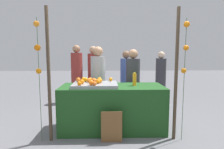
# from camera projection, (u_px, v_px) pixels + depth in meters

# --- Properties ---
(ground_plane) EXTENTS (24.00, 24.00, 0.00)m
(ground_plane) POSITION_uv_depth(u_px,v_px,m) (112.00, 129.00, 3.68)
(ground_plane) COLOR slate
(stall_counter) EXTENTS (1.95, 0.80, 0.86)m
(stall_counter) POSITION_uv_depth(u_px,v_px,m) (112.00, 108.00, 3.63)
(stall_counter) COLOR #1E4C1E
(stall_counter) RESTS_ON ground_plane
(orange_tray) EXTENTS (0.82, 0.63, 0.06)m
(orange_tray) POSITION_uv_depth(u_px,v_px,m) (95.00, 85.00, 3.53)
(orange_tray) COLOR gray
(orange_tray) RESTS_ON stall_counter
(orange_0) EXTENTS (0.08, 0.08, 0.08)m
(orange_0) POSITION_uv_depth(u_px,v_px,m) (98.00, 81.00, 3.47)
(orange_0) COLOR orange
(orange_0) RESTS_ON orange_tray
(orange_1) EXTENTS (0.08, 0.08, 0.08)m
(orange_1) POSITION_uv_depth(u_px,v_px,m) (100.00, 80.00, 3.58)
(orange_1) COLOR orange
(orange_1) RESTS_ON orange_tray
(orange_2) EXTENTS (0.08, 0.08, 0.08)m
(orange_2) POSITION_uv_depth(u_px,v_px,m) (90.00, 79.00, 3.76)
(orange_2) COLOR orange
(orange_2) RESTS_ON orange_tray
(orange_3) EXTENTS (0.09, 0.09, 0.09)m
(orange_3) POSITION_uv_depth(u_px,v_px,m) (78.00, 80.00, 3.67)
(orange_3) COLOR orange
(orange_3) RESTS_ON orange_tray
(orange_4) EXTENTS (0.07, 0.07, 0.07)m
(orange_4) POSITION_uv_depth(u_px,v_px,m) (79.00, 83.00, 3.26)
(orange_4) COLOR orange
(orange_4) RESTS_ON orange_tray
(orange_5) EXTENTS (0.09, 0.09, 0.09)m
(orange_5) POSITION_uv_depth(u_px,v_px,m) (91.00, 83.00, 3.31)
(orange_5) COLOR orange
(orange_5) RESTS_ON orange_tray
(orange_6) EXTENTS (0.07, 0.07, 0.07)m
(orange_6) POSITION_uv_depth(u_px,v_px,m) (111.00, 79.00, 3.78)
(orange_6) COLOR orange
(orange_6) RESTS_ON orange_tray
(orange_7) EXTENTS (0.08, 0.08, 0.08)m
(orange_7) POSITION_uv_depth(u_px,v_px,m) (86.00, 80.00, 3.70)
(orange_7) COLOR orange
(orange_7) RESTS_ON orange_tray
(orange_8) EXTENTS (0.09, 0.09, 0.09)m
(orange_8) POSITION_uv_depth(u_px,v_px,m) (95.00, 81.00, 3.52)
(orange_8) COLOR orange
(orange_8) RESTS_ON orange_tray
(orange_9) EXTENTS (0.07, 0.07, 0.07)m
(orange_9) POSITION_uv_depth(u_px,v_px,m) (95.00, 83.00, 3.26)
(orange_9) COLOR orange
(orange_9) RESTS_ON orange_tray
(orange_10) EXTENTS (0.08, 0.08, 0.08)m
(orange_10) POSITION_uv_depth(u_px,v_px,m) (82.00, 82.00, 3.43)
(orange_10) COLOR orange
(orange_10) RESTS_ON orange_tray
(orange_11) EXTENTS (0.09, 0.09, 0.09)m
(orange_11) POSITION_uv_depth(u_px,v_px,m) (89.00, 80.00, 3.61)
(orange_11) COLOR orange
(orange_11) RESTS_ON orange_tray
(orange_12) EXTENTS (0.08, 0.08, 0.08)m
(orange_12) POSITION_uv_depth(u_px,v_px,m) (99.00, 79.00, 3.73)
(orange_12) COLOR orange
(orange_12) RESTS_ON orange_tray
(orange_13) EXTENTS (0.08, 0.08, 0.08)m
(orange_13) POSITION_uv_depth(u_px,v_px,m) (94.00, 80.00, 3.69)
(orange_13) COLOR orange
(orange_13) RESTS_ON orange_tray
(orange_14) EXTENTS (0.08, 0.08, 0.08)m
(orange_14) POSITION_uv_depth(u_px,v_px,m) (83.00, 79.00, 3.77)
(orange_14) COLOR orange
(orange_14) RESTS_ON orange_tray
(juice_bottle) EXTENTS (0.07, 0.07, 0.26)m
(juice_bottle) POSITION_uv_depth(u_px,v_px,m) (135.00, 79.00, 3.60)
(juice_bottle) COLOR orange
(juice_bottle) RESTS_ON stall_counter
(chalkboard_sign) EXTENTS (0.35, 0.03, 0.54)m
(chalkboard_sign) POSITION_uv_depth(u_px,v_px,m) (112.00, 127.00, 3.12)
(chalkboard_sign) COLOR brown
(chalkboard_sign) RESTS_ON ground_plane
(vendor_left) EXTENTS (0.32, 0.32, 1.62)m
(vendor_left) POSITION_uv_depth(u_px,v_px,m) (98.00, 85.00, 4.22)
(vendor_left) COLOR #99999E
(vendor_left) RESTS_ON ground_plane
(vendor_right) EXTENTS (0.31, 0.31, 1.56)m
(vendor_right) POSITION_uv_depth(u_px,v_px,m) (133.00, 86.00, 4.27)
(vendor_right) COLOR #333338
(vendor_right) RESTS_ON ground_plane
(crowd_person_0) EXTENTS (0.34, 0.34, 1.69)m
(crowd_person_0) POSITION_uv_depth(u_px,v_px,m) (93.00, 75.00, 5.91)
(crowd_person_0) COLOR maroon
(crowd_person_0) RESTS_ON ground_plane
(crowd_person_1) EXTENTS (0.34, 0.34, 1.71)m
(crowd_person_1) POSITION_uv_depth(u_px,v_px,m) (77.00, 75.00, 5.71)
(crowd_person_1) COLOR maroon
(crowd_person_1) RESTS_ON ground_plane
(crowd_person_2) EXTENTS (0.31, 0.31, 1.53)m
(crowd_person_2) POSITION_uv_depth(u_px,v_px,m) (126.00, 81.00, 5.10)
(crowd_person_2) COLOR #384C8C
(crowd_person_2) RESTS_ON ground_plane
(crowd_person_3) EXTENTS (0.30, 0.30, 1.52)m
(crowd_person_3) POSITION_uv_depth(u_px,v_px,m) (161.00, 79.00, 5.64)
(crowd_person_3) COLOR #333338
(crowd_person_3) RESTS_ON ground_plane
(canopy_post_left) EXTENTS (0.06, 0.06, 2.22)m
(canopy_post_left) POSITION_uv_depth(u_px,v_px,m) (49.00, 76.00, 3.08)
(canopy_post_left) COLOR #473828
(canopy_post_left) RESTS_ON ground_plane
(canopy_post_right) EXTENTS (0.06, 0.06, 2.22)m
(canopy_post_right) POSITION_uv_depth(u_px,v_px,m) (176.00, 75.00, 3.14)
(canopy_post_right) COLOR #473828
(canopy_post_right) RESTS_ON ground_plane
(garland_strand_left) EXTENTS (0.10, 0.10, 2.04)m
(garland_strand_left) POSITION_uv_depth(u_px,v_px,m) (37.00, 48.00, 2.99)
(garland_strand_left) COLOR #2D4C23
(garland_strand_left) RESTS_ON ground_plane
(garland_strand_right) EXTENTS (0.10, 0.11, 2.04)m
(garland_strand_right) POSITION_uv_depth(u_px,v_px,m) (186.00, 47.00, 3.05)
(garland_strand_right) COLOR #2D4C23
(garland_strand_right) RESTS_ON ground_plane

